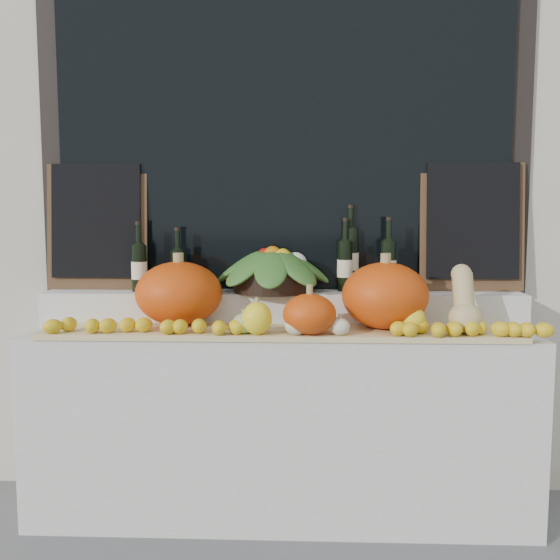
% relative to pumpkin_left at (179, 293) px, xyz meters
% --- Properties ---
extents(storefront_facade, '(7.00, 0.94, 4.50)m').
position_rel_pumpkin_left_xyz_m(storefront_facade, '(0.47, 0.74, 1.20)').
color(storefront_facade, beige).
rests_on(storefront_facade, ground).
extents(display_sill, '(2.30, 0.55, 0.88)m').
position_rel_pumpkin_left_xyz_m(display_sill, '(0.47, 0.02, -0.61)').
color(display_sill, silver).
rests_on(display_sill, ground).
extents(rear_tier, '(2.30, 0.25, 0.16)m').
position_rel_pumpkin_left_xyz_m(rear_tier, '(0.47, 0.17, -0.09)').
color(rear_tier, silver).
rests_on(rear_tier, display_sill).
extents(straw_bedding, '(2.10, 0.32, 0.02)m').
position_rel_pumpkin_left_xyz_m(straw_bedding, '(0.47, -0.10, -0.16)').
color(straw_bedding, tan).
rests_on(straw_bedding, display_sill).
extents(pumpkin_left, '(0.49, 0.49, 0.29)m').
position_rel_pumpkin_left_xyz_m(pumpkin_left, '(0.00, 0.00, 0.00)').
color(pumpkin_left, '#D6470B').
rests_on(pumpkin_left, straw_bedding).
extents(pumpkin_right, '(0.50, 0.50, 0.30)m').
position_rel_pumpkin_left_xyz_m(pumpkin_right, '(0.94, -0.06, 0.00)').
color(pumpkin_right, '#D6470B').
rests_on(pumpkin_right, straw_bedding).
extents(pumpkin_center, '(0.29, 0.29, 0.17)m').
position_rel_pumpkin_left_xyz_m(pumpkin_center, '(0.60, -0.20, -0.06)').
color(pumpkin_center, '#D6470B').
rests_on(pumpkin_center, straw_bedding).
extents(butternut_squash, '(0.15, 0.21, 0.29)m').
position_rel_pumpkin_left_xyz_m(butternut_squash, '(1.27, -0.13, -0.02)').
color(butternut_squash, tan).
rests_on(butternut_squash, straw_bedding).
extents(decorative_gourds, '(0.83, 0.18, 0.16)m').
position_rel_pumpkin_left_xyz_m(decorative_gourds, '(0.59, -0.20, -0.09)').
color(decorative_gourds, '#2E7021').
rests_on(decorative_gourds, straw_bedding).
extents(lemon_heap, '(2.20, 0.16, 0.06)m').
position_rel_pumpkin_left_xyz_m(lemon_heap, '(0.47, -0.21, -0.11)').
color(lemon_heap, gold).
rests_on(lemon_heap, straw_bedding).
extents(produce_bowl, '(0.58, 0.58, 0.23)m').
position_rel_pumpkin_left_xyz_m(produce_bowl, '(0.42, 0.16, 0.10)').
color(produce_bowl, black).
rests_on(produce_bowl, rear_tier).
extents(wine_bottle_far_left, '(0.08, 0.08, 0.34)m').
position_rel_pumpkin_left_xyz_m(wine_bottle_far_left, '(-0.22, 0.15, 0.11)').
color(wine_bottle_far_left, black).
rests_on(wine_bottle_far_left, rear_tier).
extents(wine_bottle_near_left, '(0.08, 0.08, 0.31)m').
position_rel_pumpkin_left_xyz_m(wine_bottle_near_left, '(-0.04, 0.18, 0.09)').
color(wine_bottle_near_left, black).
rests_on(wine_bottle_near_left, rear_tier).
extents(wine_bottle_tall, '(0.08, 0.08, 0.42)m').
position_rel_pumpkin_left_xyz_m(wine_bottle_tall, '(0.80, 0.25, 0.15)').
color(wine_bottle_tall, black).
rests_on(wine_bottle_tall, rear_tier).
extents(wine_bottle_near_right, '(0.08, 0.08, 0.35)m').
position_rel_pumpkin_left_xyz_m(wine_bottle_near_right, '(0.77, 0.21, 0.11)').
color(wine_bottle_near_right, black).
rests_on(wine_bottle_near_right, rear_tier).
extents(wine_bottle_far_right, '(0.08, 0.08, 0.36)m').
position_rel_pumpkin_left_xyz_m(wine_bottle_far_right, '(0.98, 0.15, 0.12)').
color(wine_bottle_far_right, black).
rests_on(wine_bottle_far_right, rear_tier).
extents(chalkboard_left, '(0.50, 0.08, 0.62)m').
position_rel_pumpkin_left_xyz_m(chalkboard_left, '(-0.45, 0.24, 0.31)').
color(chalkboard_left, '#4C331E').
rests_on(chalkboard_left, rear_tier).
extents(chalkboard_right, '(0.50, 0.08, 0.62)m').
position_rel_pumpkin_left_xyz_m(chalkboard_right, '(1.39, 0.24, 0.31)').
color(chalkboard_right, '#4C331E').
rests_on(chalkboard_right, rear_tier).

